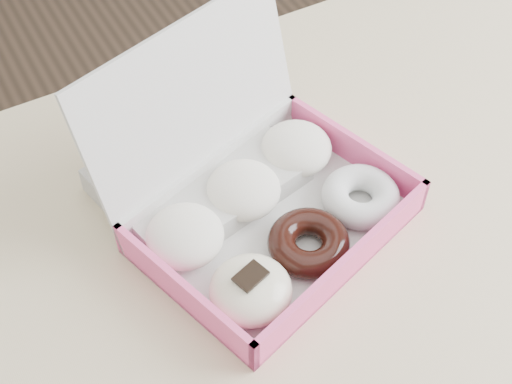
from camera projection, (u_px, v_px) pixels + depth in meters
table at (355, 260)px, 0.91m from camera, size 1.20×0.80×0.75m
donut_box at (262, 205)px, 0.83m from camera, size 0.36×0.34×0.22m
newspapers at (198, 176)px, 0.88m from camera, size 0.26×0.22×0.04m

